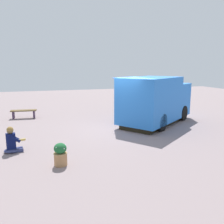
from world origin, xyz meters
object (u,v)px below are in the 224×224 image
Objects in this scene: food_truck at (156,101)px; plaza_bench at (24,112)px; person_customer at (12,142)px; planter_flowering_far at (60,154)px.

food_truck is 3.48× the size of plaza_bench.
planter_flowering_far is at bearing -47.68° from person_customer.
plaza_bench is at bearing 100.59° from planter_flowering_far.
person_customer is at bearing -91.14° from plaza_bench.
plaza_bench is at bearing 88.86° from person_customer.
food_truck is 6.79m from planter_flowering_far.
person_customer reaches higher than planter_flowering_far.
food_truck reaches higher than person_customer.
planter_flowering_far is at bearing -79.41° from plaza_bench.
plaza_bench is (0.12, 5.86, -0.01)m from person_customer.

